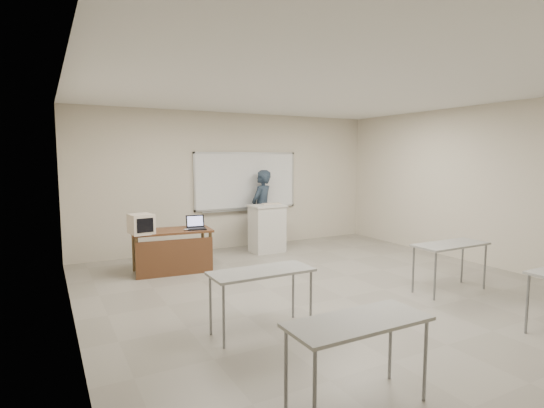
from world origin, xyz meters
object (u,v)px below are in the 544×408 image
crt_monitor (141,224)px  keyboard (271,204)px  whiteboard (246,181)px  laptop (196,226)px  instructor_desk (174,243)px  mouse (186,230)px  podium (267,228)px  presenter (262,209)px

crt_monitor → keyboard: size_ratio=1.00×
whiteboard → laptop: size_ratio=7.65×
instructor_desk → keyboard: size_ratio=3.33×
whiteboard → keyboard: 0.87m
whiteboard → mouse: bearing=-140.5°
podium → keyboard: keyboard is taller
whiteboard → laptop: (-1.70, -1.49, -0.67)m
mouse → presenter: size_ratio=0.05×
whiteboard → crt_monitor: bearing=-150.6°
podium → mouse: (-2.02, -0.80, 0.26)m
podium → crt_monitor: (-2.77, -0.72, 0.40)m
presenter → mouse: bearing=-2.2°
podium → keyboard: bearing=26.8°
instructor_desk → whiteboard: bearing=40.6°
whiteboard → crt_monitor: 3.09m
whiteboard → podium: bearing=-81.1°
mouse → keyboard: keyboard is taller
crt_monitor → keyboard: crt_monitor is taller
presenter → laptop: bearing=-1.1°
laptop → keyboard: (1.97, 0.80, 0.22)m
laptop → crt_monitor: bearing=-171.4°
podium → crt_monitor: bearing=-166.6°
whiteboard → laptop: 2.36m
podium → presenter: presenter is taller
crt_monitor → mouse: size_ratio=4.62×
podium → presenter: (0.16, 0.55, 0.36)m
laptop → keyboard: 2.14m
laptop → presenter: size_ratio=0.19×
mouse → keyboard: 2.36m
crt_monitor → instructor_desk: bearing=-6.7°
keyboard → instructor_desk: bearing=-157.3°
laptop → mouse: laptop is taller
instructor_desk → podium: podium is taller
whiteboard → podium: 1.24m
laptop → mouse: bearing=-150.8°
presenter → whiteboard: bearing=-72.2°
whiteboard → presenter: (0.28, -0.22, -0.61)m
podium → presenter: size_ratio=0.58×
instructor_desk → presenter: presenter is taller
whiteboard → presenter: 0.71m
mouse → laptop: bearing=3.9°
keyboard → whiteboard: bearing=115.7°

